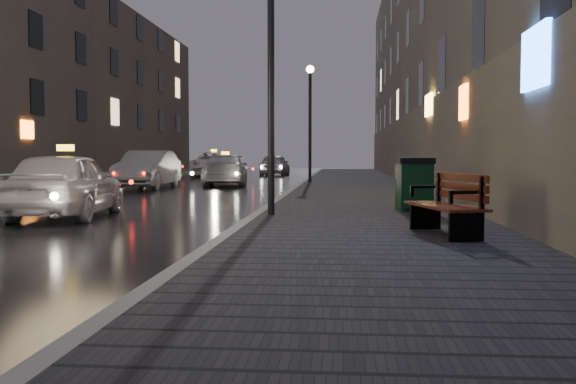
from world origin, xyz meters
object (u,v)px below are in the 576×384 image
at_px(lamp_far, 310,109).
at_px(taxi_near, 66,184).
at_px(lamp_near, 271,52).
at_px(car_left_mid, 148,169).
at_px(trash_bin, 414,184).
at_px(bench, 449,204).
at_px(taxi_mid, 225,170).
at_px(taxi_far, 214,164).
at_px(car_far, 275,165).

distance_m(lamp_far, taxi_near, 16.36).
xyz_separation_m(lamp_near, car_left_mid, (-6.58, 12.82, -2.70)).
relative_size(lamp_far, trash_bin, 4.49).
bearing_deg(bench, taxi_near, 140.54).
relative_size(trash_bin, taxi_near, 0.27).
relative_size(car_left_mid, taxi_mid, 0.99).
bearing_deg(taxi_far, taxi_mid, -82.17).
height_order(lamp_near, bench, lamp_near).
distance_m(car_left_mid, car_far, 16.78).
bearing_deg(trash_bin, bench, -95.59).
bearing_deg(lamp_far, taxi_near, -106.70).
bearing_deg(taxi_far, lamp_near, -82.24).
bearing_deg(taxi_near, lamp_near, 167.03).
distance_m(taxi_near, car_left_mid, 12.42).
relative_size(bench, taxi_mid, 0.41).
xyz_separation_m(lamp_far, car_left_mid, (-6.58, -3.18, -2.70)).
xyz_separation_m(lamp_near, lamp_far, (0.00, 16.00, 0.00)).
xyz_separation_m(trash_bin, taxi_mid, (-6.91, 14.45, -0.05)).
distance_m(taxi_mid, taxi_far, 12.14).
bearing_deg(lamp_far, taxi_mid, -176.06).
relative_size(trash_bin, car_far, 0.28).
height_order(taxi_near, car_left_mid, car_left_mid).
bearing_deg(car_left_mid, bench, -59.08).
xyz_separation_m(car_left_mid, taxi_far, (-0.18, 14.70, 0.02)).
relative_size(lamp_far, bench, 2.67).
xyz_separation_m(lamp_near, taxi_far, (-6.76, 27.52, -2.68)).
height_order(lamp_near, taxi_mid, lamp_near).
bearing_deg(taxi_mid, taxi_far, -83.56).
bearing_deg(taxi_mid, trash_bin, 108.12).
bearing_deg(taxi_far, lamp_far, -65.64).
height_order(trash_bin, taxi_mid, taxi_mid).
bearing_deg(bench, trash_bin, 76.42).
bearing_deg(taxi_far, bench, -78.16).
height_order(taxi_near, car_far, taxi_near).
xyz_separation_m(taxi_near, car_far, (1.63, 28.66, -0.02)).
height_order(lamp_near, taxi_far, lamp_near).
relative_size(lamp_near, car_far, 1.25).
distance_m(lamp_near, lamp_far, 16.00).
distance_m(bench, car_far, 32.87).
bearing_deg(bench, lamp_far, 84.96).
xyz_separation_m(lamp_near, taxi_near, (-4.63, 0.56, -2.75)).
height_order(lamp_far, car_far, lamp_far).
bearing_deg(bench, taxi_mid, 96.00).
bearing_deg(taxi_near, taxi_far, -91.59).
xyz_separation_m(taxi_near, car_left_mid, (-1.95, 12.27, 0.05)).
height_order(taxi_far, car_far, taxi_far).
bearing_deg(taxi_mid, car_left_mid, 39.40).
height_order(lamp_near, car_left_mid, lamp_near).
distance_m(trash_bin, car_left_mid, 15.04).
distance_m(lamp_near, taxi_near, 5.42).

